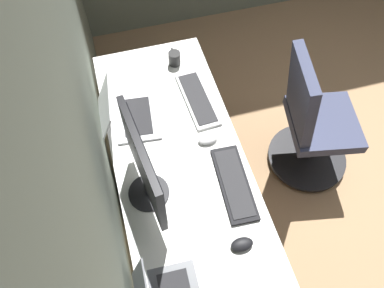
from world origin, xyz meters
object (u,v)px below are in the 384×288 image
object	(u,v)px
laptop_leftmost	(125,114)
mouse_main	(208,139)
keyboard_main	(197,99)
drawer_pedestal	(177,193)
coffee_mug	(174,58)
mouse_spare	(242,244)
keyboard_spare	(234,183)
monitor_primary	(144,167)
office_chair	(312,124)

from	to	relation	value
laptop_leftmost	mouse_main	size ratio (longest dim) A/B	3.45
keyboard_main	mouse_main	bearing A→B (deg)	174.92
drawer_pedestal	coffee_mug	world-z (taller)	coffee_mug
mouse_spare	drawer_pedestal	bearing A→B (deg)	19.91
keyboard_spare	mouse_spare	xyz separation A→B (m)	(-0.30, 0.07, 0.01)
drawer_pedestal	mouse_spare	xyz separation A→B (m)	(-0.51, -0.18, 0.40)
monitor_primary	keyboard_main	size ratio (longest dim) A/B	1.16
mouse_main	monitor_primary	bearing A→B (deg)	120.76
mouse_spare	coffee_mug	xyz separation A→B (m)	(1.18, 0.01, 0.03)
mouse_spare	coffee_mug	distance (m)	1.18
keyboard_main	mouse_main	world-z (taller)	mouse_main
keyboard_main	office_chair	distance (m)	0.78
drawer_pedestal	mouse_spare	world-z (taller)	mouse_spare
keyboard_spare	coffee_mug	bearing A→B (deg)	5.26
monitor_primary	mouse_main	distance (m)	0.49
mouse_main	office_chair	distance (m)	0.80
monitor_primary	keyboard_main	bearing A→B (deg)	-37.86
office_chair	coffee_mug	bearing A→B (deg)	57.37
drawer_pedestal	monitor_primary	size ratio (longest dim) A/B	1.40
keyboard_main	keyboard_spare	bearing A→B (deg)	-177.29
keyboard_spare	mouse_spare	world-z (taller)	mouse_spare
coffee_mug	laptop_leftmost	bearing A→B (deg)	133.42
mouse_spare	coffee_mug	bearing A→B (deg)	0.65
laptop_leftmost	office_chair	xyz separation A→B (m)	(-0.15, -1.13, -0.33)
laptop_leftmost	mouse_main	world-z (taller)	laptop_leftmost
monitor_primary	laptop_leftmost	xyz separation A→B (m)	(0.47, 0.03, -0.21)
keyboard_main	coffee_mug	xyz separation A→B (m)	(0.32, 0.05, 0.03)
drawer_pedestal	office_chair	xyz separation A→B (m)	(0.19, -0.94, 0.11)
monitor_primary	coffee_mug	world-z (taller)	monitor_primary
keyboard_spare	monitor_primary	bearing A→B (deg)	81.09
coffee_mug	mouse_spare	bearing A→B (deg)	-179.35
keyboard_spare	mouse_main	world-z (taller)	mouse_main
drawer_pedestal	office_chair	bearing A→B (deg)	-78.77
monitor_primary	coffee_mug	bearing A→B (deg)	-22.19
coffee_mug	drawer_pedestal	bearing A→B (deg)	165.85
drawer_pedestal	keyboard_spare	distance (m)	0.51
mouse_spare	mouse_main	bearing A→B (deg)	-1.56
monitor_primary	mouse_main	bearing A→B (deg)	-59.24
laptop_leftmost	coffee_mug	bearing A→B (deg)	-46.58
keyboard_main	coffee_mug	world-z (taller)	coffee_mug
laptop_leftmost	coffee_mug	distance (m)	0.50
mouse_main	office_chair	xyz separation A→B (m)	(0.11, -0.74, -0.29)
monitor_primary	mouse_spare	size ratio (longest dim) A/B	4.76
mouse_main	mouse_spare	distance (m)	0.58
monitor_primary	coffee_mug	xyz separation A→B (m)	(0.82, -0.33, -0.22)
drawer_pedestal	keyboard_main	world-z (taller)	keyboard_main
drawer_pedestal	mouse_spare	bearing A→B (deg)	-160.09
keyboard_spare	drawer_pedestal	bearing A→B (deg)	50.79
keyboard_spare	office_chair	distance (m)	0.84
laptop_leftmost	office_chair	bearing A→B (deg)	-97.33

